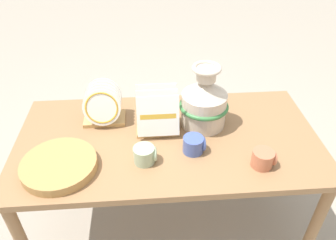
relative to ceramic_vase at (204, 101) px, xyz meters
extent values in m
plane|color=gray|center=(-0.20, -0.10, -0.81)|extent=(14.00, 14.00, 0.00)
cube|color=olive|center=(-0.20, -0.10, -0.16)|extent=(1.55, 0.79, 0.03)
cylinder|color=olive|center=(0.53, -0.45, -0.50)|extent=(0.06, 0.06, 0.64)
cylinder|color=olive|center=(-0.92, 0.24, -0.50)|extent=(0.06, 0.06, 0.64)
cylinder|color=olive|center=(0.53, 0.24, -0.50)|extent=(0.06, 0.06, 0.64)
cylinder|color=beige|center=(0.00, 0.00, -0.05)|extent=(0.24, 0.24, 0.19)
cone|color=beige|center=(0.00, 0.00, 0.08)|extent=(0.24, 0.24, 0.08)
cylinder|color=beige|center=(0.00, 0.00, 0.16)|extent=(0.10, 0.10, 0.07)
torus|color=beige|center=(0.00, 0.00, 0.19)|extent=(0.15, 0.15, 0.02)
torus|color=#38753D|center=(0.00, 0.00, -0.03)|extent=(0.26, 0.26, 0.02)
cube|color=tan|center=(-0.53, 0.07, -0.13)|extent=(0.22, 0.14, 0.02)
cylinder|color=tan|center=(-0.61, 0.12, -0.09)|extent=(0.01, 0.01, 0.06)
cylinder|color=tan|center=(-0.45, 0.12, -0.09)|extent=(0.01, 0.01, 0.06)
cylinder|color=white|center=(-0.53, 0.01, -0.02)|extent=(0.20, 0.06, 0.19)
torus|color=gold|center=(-0.53, 0.01, -0.02)|extent=(0.17, 0.06, 0.17)
cylinder|color=white|center=(-0.53, 0.04, -0.02)|extent=(0.20, 0.06, 0.19)
cylinder|color=white|center=(-0.53, 0.07, -0.02)|extent=(0.20, 0.06, 0.19)
cylinder|color=white|center=(-0.53, 0.10, -0.02)|extent=(0.20, 0.06, 0.19)
cylinder|color=white|center=(-0.53, 0.13, -0.02)|extent=(0.20, 0.06, 0.19)
cube|color=tan|center=(-0.24, -0.04, -0.13)|extent=(0.22, 0.14, 0.02)
cylinder|color=tan|center=(-0.32, 0.02, -0.09)|extent=(0.01, 0.01, 0.06)
cylinder|color=tan|center=(-0.17, 0.02, -0.09)|extent=(0.01, 0.01, 0.06)
cube|color=white|center=(-0.24, -0.09, -0.02)|extent=(0.21, 0.06, 0.20)
cube|color=white|center=(-0.24, -0.04, -0.02)|extent=(0.21, 0.06, 0.20)
cube|color=white|center=(-0.24, 0.02, -0.02)|extent=(0.21, 0.06, 0.20)
cube|color=gold|center=(-0.24, -0.10, -0.02)|extent=(0.18, 0.01, 0.03)
cylinder|color=#AD7F47|center=(-0.71, -0.29, -0.14)|extent=(0.34, 0.34, 0.01)
cylinder|color=#AD7F47|center=(-0.71, -0.29, -0.13)|extent=(0.34, 0.34, 0.01)
cylinder|color=#AD7F47|center=(-0.71, -0.29, -0.12)|extent=(0.34, 0.34, 0.01)
cylinder|color=#AD7F47|center=(-0.71, -0.29, -0.11)|extent=(0.34, 0.34, 0.01)
cylinder|color=#AD7F47|center=(-0.71, -0.29, -0.10)|extent=(0.34, 0.34, 0.01)
cylinder|color=#42569E|center=(-0.08, -0.22, -0.10)|extent=(0.10, 0.10, 0.08)
torus|color=#42569E|center=(-0.03, -0.22, -0.10)|extent=(0.02, 0.07, 0.07)
cylinder|color=#B76647|center=(0.22, -0.34, -0.10)|extent=(0.10, 0.10, 0.08)
torus|color=#B76647|center=(0.27, -0.34, -0.10)|extent=(0.02, 0.07, 0.07)
cylinder|color=#9EB28E|center=(-0.32, -0.27, -0.10)|extent=(0.10, 0.10, 0.08)
torus|color=#9EB28E|center=(-0.27, -0.27, -0.10)|extent=(0.02, 0.07, 0.07)
camera|label=1|loc=(-0.29, -1.39, 0.94)|focal=35.00mm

